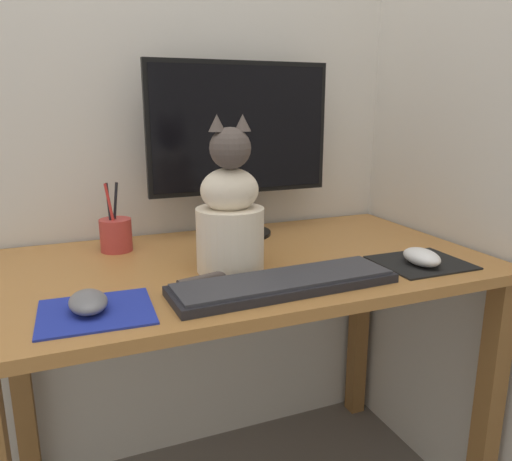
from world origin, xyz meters
TOP-DOWN VIEW (x-y plane):
  - wall_back at (0.00, 0.35)m, footprint 7.00×0.04m
  - wall_side_right at (0.60, 0.00)m, footprint 0.04×7.00m
  - desk at (0.00, 0.00)m, footprint 1.14×0.64m
  - monitor at (0.08, 0.22)m, footprint 0.51×0.17m
  - keyboard at (0.01, -0.21)m, footprint 0.47×0.15m
  - mousepad_left at (-0.35, -0.19)m, footprint 0.20×0.18m
  - mousepad_right at (0.37, -0.18)m, footprint 0.20×0.18m
  - computer_mouse_left at (-0.36, -0.18)m, footprint 0.07×0.10m
  - computer_mouse_right at (0.36, -0.20)m, footprint 0.06×0.10m
  - cat at (-0.05, -0.06)m, footprint 0.22×0.17m
  - pen_cup at (-0.27, 0.19)m, footprint 0.08×0.08m

SIDE VIEW (x-z plane):
  - desk at x=0.00m, z-range 0.25..0.95m
  - mousepad_left at x=-0.35m, z-range 0.71..0.71m
  - mousepad_right at x=0.37m, z-range 0.71..0.71m
  - keyboard at x=0.01m, z-range 0.71..0.73m
  - computer_mouse_left at x=-0.36m, z-range 0.71..0.75m
  - computer_mouse_right at x=0.36m, z-range 0.71..0.75m
  - pen_cup at x=-0.27m, z-range 0.67..0.84m
  - cat at x=-0.05m, z-range 0.67..1.00m
  - monitor at x=0.08m, z-range 0.74..1.21m
  - wall_back at x=0.00m, z-range 0.00..2.50m
  - wall_side_right at x=0.60m, z-range 0.00..2.50m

